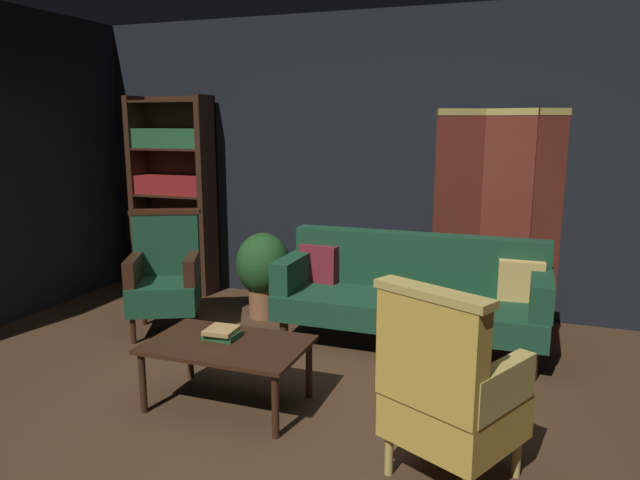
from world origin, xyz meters
TOP-DOWN VIEW (x-y plane):
  - ground_plane at (0.00, 0.00)m, footprint 10.00×10.00m
  - back_wall at (0.00, 2.45)m, footprint 7.20×0.10m
  - folding_screen at (1.21, 2.32)m, footprint 1.24×0.39m
  - bookshelf at (-2.15, 2.19)m, footprint 0.90×0.32m
  - velvet_couch at (0.55, 1.45)m, footprint 2.12×0.78m
  - coffee_table at (-0.33, -0.01)m, footprint 1.00×0.64m
  - armchair_gilt_accent at (1.09, -0.37)m, footprint 0.78×0.77m
  - armchair_wing_left at (-1.50, 1.04)m, footprint 0.77×0.77m
  - potted_plant at (-0.87, 1.67)m, footprint 0.50×0.50m
  - book_green_cloth at (-0.40, 0.05)m, footprint 0.21×0.16m
  - book_tan_leather at (-0.40, 0.05)m, footprint 0.19×0.20m

SIDE VIEW (x-z plane):
  - ground_plane at x=0.00m, z-range 0.00..0.00m
  - coffee_table at x=-0.33m, z-range 0.16..0.58m
  - book_green_cloth at x=-0.40m, z-range 0.42..0.46m
  - velvet_couch at x=0.55m, z-range 0.01..0.89m
  - potted_plant at x=-0.87m, z-range 0.06..0.85m
  - book_tan_leather at x=-0.40m, z-range 0.46..0.49m
  - armchair_gilt_accent at x=1.09m, z-range -0.03..1.01m
  - armchair_wing_left at x=-1.50m, z-range -0.03..1.01m
  - folding_screen at x=1.21m, z-range 0.04..1.94m
  - bookshelf at x=-2.15m, z-range 0.05..2.10m
  - back_wall at x=0.00m, z-range 0.00..2.80m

